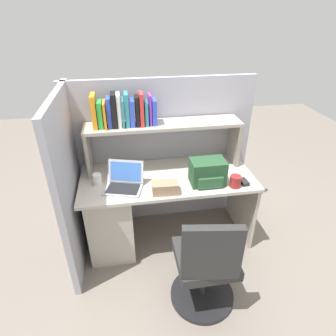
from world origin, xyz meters
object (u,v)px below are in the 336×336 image
(computer_mouse, at_px, (244,182))
(snack_canister, at_px, (235,181))
(tissue_box, at_px, (165,188))
(office_chair, at_px, (206,269))
(paper_cup, at_px, (97,179))
(backpack, at_px, (208,172))
(laptop, at_px, (124,182))

(computer_mouse, bearing_deg, snack_canister, -166.44)
(tissue_box, relative_size, snack_canister, 2.08)
(snack_canister, bearing_deg, office_chair, -125.69)
(paper_cup, height_order, snack_canister, snack_canister)
(backpack, relative_size, snack_canister, 2.84)
(computer_mouse, bearing_deg, backpack, 163.61)
(laptop, height_order, computer_mouse, laptop)
(snack_canister, distance_m, office_chair, 0.79)
(tissue_box, height_order, office_chair, office_chair)
(backpack, bearing_deg, snack_canister, -23.73)
(computer_mouse, relative_size, paper_cup, 1.00)
(backpack, relative_size, office_chair, 0.32)
(paper_cup, relative_size, office_chair, 0.11)
(laptop, relative_size, snack_canister, 3.52)
(backpack, xyz_separation_m, tissue_box, (-0.39, -0.09, -0.06))
(computer_mouse, relative_size, snack_canister, 0.99)
(computer_mouse, bearing_deg, laptop, 169.27)
(laptop, height_order, snack_canister, laptop)
(paper_cup, relative_size, snack_canister, 0.99)
(backpack, xyz_separation_m, office_chair, (-0.17, -0.65, -0.44))
(computer_mouse, xyz_separation_m, tissue_box, (-0.71, -0.03, 0.03))
(laptop, distance_m, tissue_box, 0.36)
(snack_canister, bearing_deg, laptop, 171.50)
(tissue_box, bearing_deg, office_chair, -65.33)
(paper_cup, bearing_deg, laptop, -20.61)
(paper_cup, distance_m, office_chair, 1.18)
(tissue_box, bearing_deg, computer_mouse, 5.49)
(computer_mouse, distance_m, office_chair, 0.84)
(backpack, distance_m, paper_cup, 0.97)
(tissue_box, distance_m, office_chair, 0.71)
(laptop, relative_size, backpack, 1.24)
(computer_mouse, height_order, snack_canister, snack_canister)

